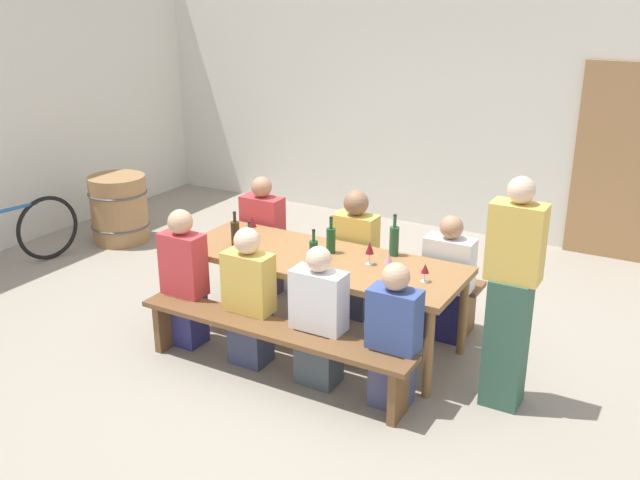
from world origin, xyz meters
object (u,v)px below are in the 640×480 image
Objects in this scene: wine_bottle_2 at (331,240)px; wooden_door at (618,163)px; wine_barrel at (119,209)px; wine_bottle_0 at (235,233)px; wine_bottle_3 at (250,244)px; seated_guest_near_2 at (319,321)px; seated_guest_far_1 at (355,257)px; wine_glass_4 at (388,258)px; seated_guest_near_3 at (393,339)px; wine_bottle_1 at (314,253)px; standing_host at (511,299)px; seated_guest_far_2 at (448,282)px; wine_glass_1 at (425,269)px; seated_guest_far_0 at (263,239)px; bench_far at (360,271)px; seated_guest_near_0 at (184,281)px; wine_bottle_4 at (394,240)px; wine_glass_2 at (314,258)px; bench_near at (271,337)px; wine_glass_3 at (252,222)px; tasting_table at (320,265)px; wine_glass_0 at (370,249)px.

wooden_door is at bearing 60.74° from wine_bottle_2.
wine_bottle_2 is 3.40m from wine_barrel.
wine_bottle_3 is at bearing -32.77° from wine_bottle_0.
wine_barrel is (-2.48, 1.11, -0.48)m from wine_bottle_0.
seated_guest_far_1 is (-0.30, 1.17, 0.05)m from seated_guest_near_2.
seated_guest_far_1 reaches higher than wine_barrel.
wooden_door is 4.13m from seated_guest_near_2.
wine_bottle_2 is at bearing 17.84° from wine_bottle_0.
seated_guest_near_3 is (0.32, -0.58, -0.35)m from wine_glass_4.
wine_bottle_1 is 1.54m from standing_host.
wine_bottle_1 is at bearing -46.08° from seated_guest_far_2.
seated_guest_far_0 is (-1.88, 0.63, -0.30)m from wine_glass_1.
bench_far is 1.94× the size of seated_guest_near_0.
bench_far is at bearing 141.87° from wine_bottle_4.
wine_glass_1 is at bearing 71.48° from seated_guest_far_0.
wine_bottle_4 is (0.47, 0.20, 0.02)m from wine_bottle_2.
seated_guest_far_1 is (-0.10, 0.90, -0.31)m from wine_glass_2.
wine_bottle_3 is at bearing 137.55° from bench_near.
wine_bottle_3 is at bearing 69.92° from seated_guest_near_2.
wine_glass_1 is (0.86, 0.17, -0.02)m from wine_bottle_1.
seated_guest_near_0 is at bearing -159.79° from wine_bottle_1.
seated_guest_near_3 is at bearing -55.03° from bench_far.
wine_glass_1 is at bearing -48.24° from seated_guest_near_2.
wine_glass_3 is at bearing 66.47° from seated_guest_near_3.
wine_glass_3 is at bearing -7.87° from standing_host.
seated_guest_near_0 reaches higher than wine_bottle_2.
wine_glass_1 is 0.12× the size of seated_guest_near_0.
wine_bottle_1 is at bearing 52.02° from seated_guest_far_0.
wine_bottle_0 is 0.90m from wine_glass_2.
seated_guest_near_2 is at bearing 25.00° from bench_near.
seated_guest_near_0 is at bearing -148.17° from tasting_table.
seated_guest_near_3 is 2.21m from seated_guest_far_0.
wooden_door is 11.41× the size of wine_glass_3.
bench_near is 1.29m from wine_bottle_4.
wine_bottle_3 is 1.17m from wine_bottle_4.
seated_guest_far_1 reaches higher than wine_bottle_2.
wooden_door is 1.80× the size of seated_guest_near_0.
seated_guest_near_0 is at bearing -39.63° from seated_guest_far_1.
wine_bottle_2 is 0.86m from seated_guest_near_2.
tasting_table is at bearing 90.00° from bench_near.
seated_guest_near_3 is at bearing -90.00° from seated_guest_near_0.
seated_guest_far_1 is at bearing -25.73° from standing_host.
wooden_door reaches higher than wine_bottle_1.
wine_bottle_4 is 0.76m from wine_glass_2.
wine_bottle_2 is at bearing 166.72° from wine_glass_4.
wine_bottle_4 reaches higher than wine_glass_1.
seated_guest_near_0 is at bearing -165.77° from wine_glass_2.
wooden_door is 11.62× the size of wine_glass_2.
wine_bottle_4 is 1.84× the size of wine_glass_0.
tasting_table is at bearing 30.54° from wine_bottle_3.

